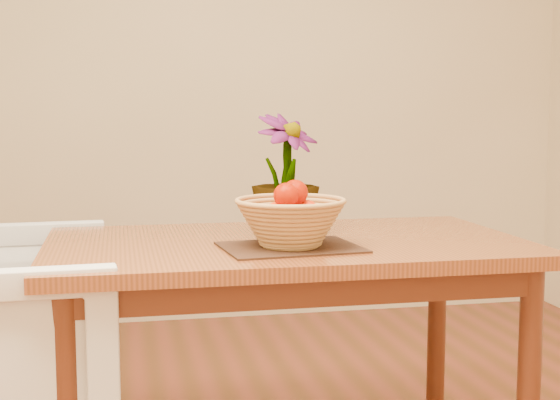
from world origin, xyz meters
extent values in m
cube|color=beige|center=(0.00, 2.25, 1.35)|extent=(4.00, 0.02, 2.70)
cube|color=brown|center=(0.00, 0.30, 0.73)|extent=(1.40, 0.80, 0.04)
cube|color=#482010|center=(0.00, 0.30, 0.67)|extent=(1.28, 0.68, 0.08)
cylinder|color=#482010|center=(0.62, -0.02, 0.35)|extent=(0.06, 0.06, 0.71)
cylinder|color=#482010|center=(-0.62, 0.62, 0.35)|extent=(0.06, 0.06, 0.71)
cylinder|color=#482010|center=(0.62, 0.62, 0.35)|extent=(0.06, 0.06, 0.71)
cube|color=#361D13|center=(-0.02, 0.16, 0.75)|extent=(0.40, 0.32, 0.01)
cylinder|color=#BB7F4E|center=(-0.02, 0.16, 0.76)|extent=(0.16, 0.16, 0.01)
sphere|color=#F02D03|center=(-0.02, 0.16, 0.84)|extent=(0.06, 0.06, 0.06)
sphere|color=#F02D03|center=(0.03, 0.19, 0.84)|extent=(0.07, 0.07, 0.07)
sphere|color=#F02D03|center=(-0.05, 0.21, 0.84)|extent=(0.07, 0.07, 0.07)
sphere|color=#F02D03|center=(-0.07, 0.13, 0.84)|extent=(0.07, 0.07, 0.07)
sphere|color=#F02D03|center=(0.01, 0.11, 0.84)|extent=(0.07, 0.07, 0.07)
sphere|color=#F02D03|center=(0.00, 0.18, 0.90)|extent=(0.07, 0.07, 0.07)
sphere|color=#F02D03|center=(-0.04, 0.14, 0.90)|extent=(0.07, 0.07, 0.07)
sphere|color=#F02D03|center=(0.00, 0.18, 0.90)|extent=(0.07, 0.07, 0.07)
sphere|color=#F02D03|center=(-0.04, 0.14, 0.90)|extent=(0.07, 0.07, 0.07)
imported|color=#174F16|center=(0.02, 0.40, 0.94)|extent=(0.29, 0.29, 0.37)
camera|label=1|loc=(-0.48, -1.92, 1.13)|focal=50.00mm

